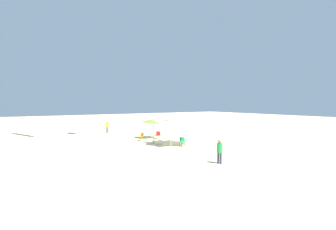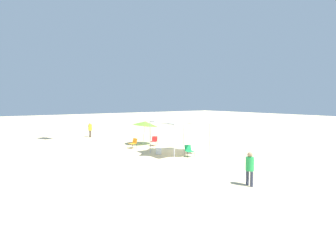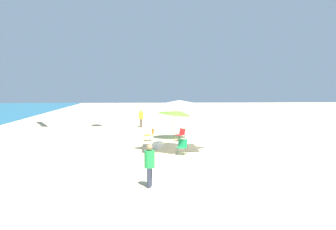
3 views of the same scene
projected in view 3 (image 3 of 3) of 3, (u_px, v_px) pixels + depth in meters
The scene contains 9 objects.
ground at pixel (198, 145), 24.49m from camera, with size 120.00×120.00×0.10m, color beige.
canopy_tent at pixel (179, 105), 21.83m from camera, with size 3.23×3.33×2.93m.
beach_umbrella at pixel (175, 112), 27.15m from camera, with size 2.32×2.33×2.28m.
folding_chair_near_cooler at pixel (182, 146), 20.99m from camera, with size 0.74×0.67×0.82m.
folding_chair_left_of_tent at pixel (181, 134), 26.26m from camera, with size 0.80×0.81×0.82m.
folding_chair_right_of_tent at pixel (150, 134), 26.13m from camera, with size 0.65×0.73×0.82m.
cooler_box at pixel (158, 145), 22.96m from camera, with size 0.74×0.68×0.40m.
person_by_tent at pixel (141, 117), 34.71m from camera, with size 0.44×0.39×1.64m.
person_watching_sky at pixel (150, 162), 14.18m from camera, with size 0.42×0.38×1.61m.
Camera 3 is at (-24.12, 3.31, 3.76)m, focal length 41.07 mm.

